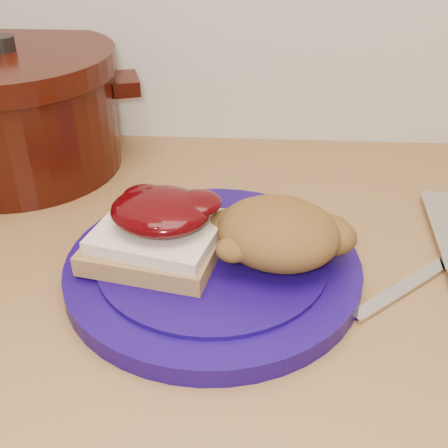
# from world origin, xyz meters

# --- Properties ---
(plate) EXTENTS (0.37, 0.37, 0.02)m
(plate) POSITION_xyz_m (-0.04, 1.45, 0.91)
(plate) COLOR #140550
(plate) RESTS_ON wood_countertop
(sandwich) EXTENTS (0.15, 0.13, 0.06)m
(sandwich) POSITION_xyz_m (-0.10, 1.46, 0.95)
(sandwich) COLOR olive
(sandwich) RESTS_ON plate
(stuffing_mound) EXTENTS (0.15, 0.14, 0.06)m
(stuffing_mound) POSITION_xyz_m (0.02, 1.45, 0.95)
(stuffing_mound) COLOR brown
(stuffing_mound) RESTS_ON plate
(butter_knife) EXTENTS (0.15, 0.13, 0.00)m
(butter_knife) POSITION_xyz_m (0.16, 1.45, 0.90)
(butter_knife) COLOR silver
(butter_knife) RESTS_ON wood_countertop
(dutch_oven) EXTENTS (0.35, 0.35, 0.18)m
(dutch_oven) POSITION_xyz_m (-0.32, 1.69, 0.98)
(dutch_oven) COLOR black
(dutch_oven) RESTS_ON wood_countertop
(pepper_grinder) EXTENTS (0.08, 0.08, 0.13)m
(pepper_grinder) POSITION_xyz_m (-0.33, 1.72, 0.97)
(pepper_grinder) COLOR black
(pepper_grinder) RESTS_ON wood_countertop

